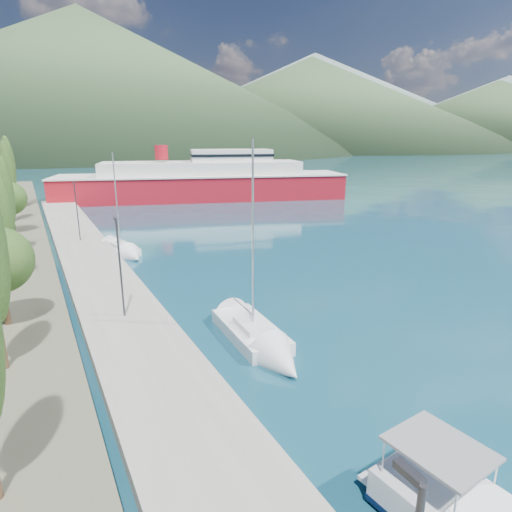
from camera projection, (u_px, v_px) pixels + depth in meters
ground at (79, 178)px, 120.34m from camera, size 1400.00×1400.00×0.00m
quay at (96, 271)px, 36.30m from camera, size 5.00×88.00×0.80m
hills_far at (138, 86)px, 585.92m from camera, size 1480.00×900.00×180.00m
hills_near at (160, 91)px, 365.99m from camera, size 1010.00×520.00×115.00m
tree_row at (3, 204)px, 36.74m from camera, size 3.87×63.12×10.88m
lamp_posts at (120, 264)px, 25.50m from camera, size 0.15×45.10×6.06m
sailboat_near at (266, 347)px, 23.33m from camera, size 2.98×8.68×12.31m
sailboat_mid at (126, 253)px, 42.26m from camera, size 3.65×7.70×10.88m
ferry at (204, 182)px, 79.68m from camera, size 53.57×26.13×10.45m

